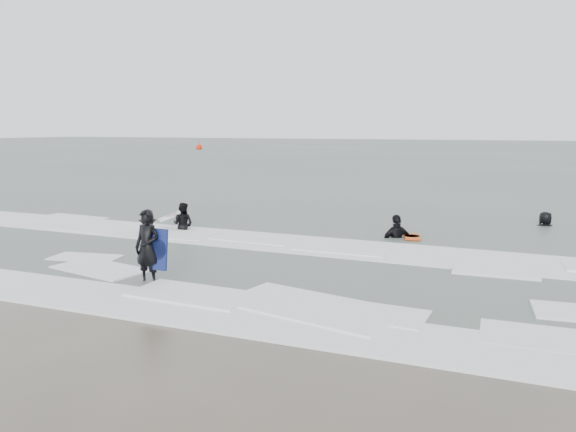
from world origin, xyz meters
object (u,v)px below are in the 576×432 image
at_px(surfer_right_near, 397,239).
at_px(surfer_breaker, 148,236).
at_px(surfer_right_far, 545,227).
at_px(buoy, 199,147).
at_px(surfer_centre, 149,284).
at_px(surfer_wading, 183,231).

bearing_deg(surfer_right_near, surfer_breaker, -19.00).
bearing_deg(surfer_breaker, surfer_right_far, -7.89).
height_order(surfer_right_near, buoy, buoy).
height_order(surfer_right_near, surfer_right_far, surfer_right_near).
bearing_deg(surfer_right_far, buoy, -70.83).
distance_m(surfer_breaker, buoy, 75.08).
height_order(surfer_centre, surfer_right_far, surfer_centre).
height_order(surfer_centre, surfer_wading, surfer_centre).
xyz_separation_m(surfer_centre, surfer_right_near, (4.17, 7.66, 0.00)).
bearing_deg(surfer_wading, buoy, -61.92).
relative_size(surfer_right_near, surfer_right_far, 1.13).
bearing_deg(surfer_centre, buoy, 123.63).
bearing_deg(surfer_wading, surfer_breaker, 61.52).
xyz_separation_m(surfer_wading, surfer_right_near, (7.25, 1.59, 0.00)).
xyz_separation_m(surfer_wading, surfer_breaker, (-0.58, -1.24, 0.00)).
bearing_deg(surfer_right_near, buoy, -92.00).
relative_size(surfer_breaker, buoy, 0.97).
xyz_separation_m(surfer_breaker, surfer_right_near, (7.83, 2.83, 0.00)).
bearing_deg(surfer_wading, surfer_right_far, -156.89).
distance_m(surfer_right_far, buoy, 76.60).
bearing_deg(surfer_wading, surfer_right_near, -171.22).
bearing_deg(buoy, surfer_right_near, -53.15).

